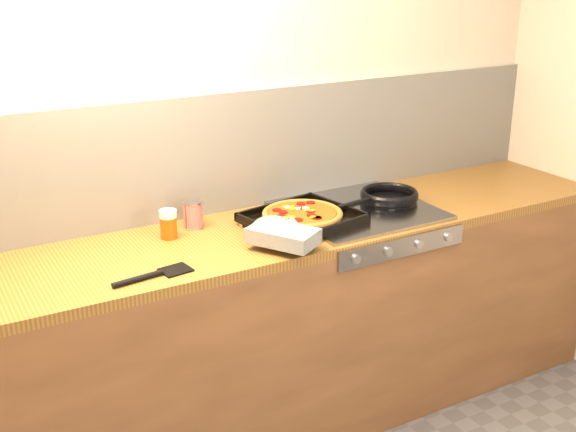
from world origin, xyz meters
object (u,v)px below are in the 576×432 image
tomato_can (193,215)px  pizza_on_tray (296,220)px  frying_pan (388,197)px  juice_glass (168,224)px

tomato_can → pizza_on_tray: bearing=-34.8°
pizza_on_tray → tomato_can: (-0.33, 0.23, 0.01)m
frying_pan → tomato_can: size_ratio=3.93×
frying_pan → pizza_on_tray: bearing=-171.5°
frying_pan → juice_glass: (-0.96, 0.10, 0.02)m
pizza_on_tray → frying_pan: (0.51, 0.08, -0.01)m
pizza_on_tray → juice_glass: (-0.46, 0.18, 0.01)m
frying_pan → tomato_can: bearing=169.4°
juice_glass → pizza_on_tray: bearing=-21.0°
pizza_on_tray → tomato_can: bearing=145.2°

